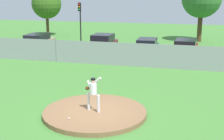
{
  "coord_description": "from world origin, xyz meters",
  "views": [
    {
      "loc": [
        4.23,
        -12.62,
        5.42
      ],
      "look_at": [
        -0.06,
        3.25,
        1.35
      ],
      "focal_mm": 49.3,
      "sensor_mm": 36.0,
      "label": 1
    }
  ],
  "objects": [
    {
      "name": "traffic_cone_orange",
      "position": [
        -2.17,
        16.42,
        0.26
      ],
      "size": [
        0.4,
        0.4,
        0.55
      ],
      "color": "orange",
      "rests_on": "asphalt_strip"
    },
    {
      "name": "parked_car_navy",
      "position": [
        0.22,
        14.0,
        0.77
      ],
      "size": [
        1.89,
        4.39,
        1.62
      ],
      "color": "#161E4C",
      "rests_on": "ground_plane"
    },
    {
      "name": "parked_car_burgundy",
      "position": [
        -4.04,
        14.69,
        0.84
      ],
      "size": [
        1.98,
        4.04,
        1.78
      ],
      "color": "maroon",
      "rests_on": "ground_plane"
    },
    {
      "name": "pitchers_mound",
      "position": [
        0.0,
        0.0,
        0.1
      ],
      "size": [
        4.77,
        4.77,
        0.21
      ],
      "primitive_type": "cylinder",
      "color": "brown",
      "rests_on": "ground_plane"
    },
    {
      "name": "parked_car_champagne",
      "position": [
        -10.47,
        14.02,
        0.81
      ],
      "size": [
        2.09,
        4.67,
        1.68
      ],
      "color": "tan",
      "rests_on": "ground_plane"
    },
    {
      "name": "baseball",
      "position": [
        -0.75,
        -1.26,
        0.24
      ],
      "size": [
        0.07,
        0.07,
        0.07
      ],
      "primitive_type": "sphere",
      "color": "white",
      "rests_on": "pitchers_mound"
    },
    {
      "name": "traffic_light_near",
      "position": [
        -7.9,
        18.99,
        3.11
      ],
      "size": [
        0.28,
        0.46,
        4.53
      ],
      "color": "black",
      "rests_on": "ground_plane"
    },
    {
      "name": "tree_slender_far",
      "position": [
        -14.68,
        24.62,
        4.14
      ],
      "size": [
        3.83,
        3.83,
        6.07
      ],
      "color": "#4C331E",
      "rests_on": "ground_plane"
    },
    {
      "name": "parked_car_red",
      "position": [
        3.53,
        14.32,
        0.78
      ],
      "size": [
        2.13,
        4.54,
        1.62
      ],
      "color": "#A81919",
      "rests_on": "ground_plane"
    },
    {
      "name": "ground_plane",
      "position": [
        0.0,
        6.0,
        0.0
      ],
      "size": [
        80.0,
        80.0,
        0.0
      ],
      "primitive_type": "plane",
      "color": "#427A33"
    },
    {
      "name": "asphalt_strip",
      "position": [
        0.0,
        14.5,
        0.0
      ],
      "size": [
        44.0,
        7.0,
        0.01
      ],
      "primitive_type": "cube",
      "color": "#2B2B2D",
      "rests_on": "ground_plane"
    },
    {
      "name": "pitcher_youth",
      "position": [
        -0.05,
        -0.08,
        1.18
      ],
      "size": [
        0.81,
        0.33,
        1.66
      ],
      "color": "silver",
      "rests_on": "pitchers_mound"
    },
    {
      "name": "chainlink_fence",
      "position": [
        0.0,
        10.0,
        0.91
      ],
      "size": [
        33.12,
        0.07,
        1.91
      ],
      "color": "gray",
      "rests_on": "ground_plane"
    }
  ]
}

